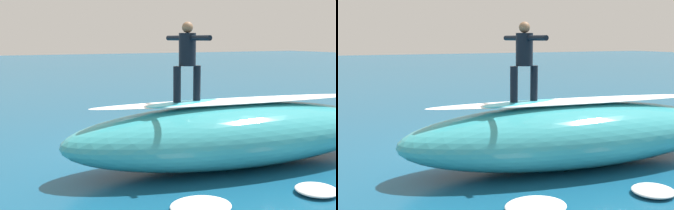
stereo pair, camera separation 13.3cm
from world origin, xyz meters
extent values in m
plane|color=#145175|center=(0.00, 0.00, 0.00)|extent=(120.00, 120.00, 0.00)
ellipsoid|color=teal|center=(-0.62, 1.97, 0.65)|extent=(7.26, 2.97, 1.30)
ellipsoid|color=white|center=(-0.62, 1.97, 1.34)|extent=(6.04, 1.48, 0.08)
ellipsoid|color=#33B2D1|center=(0.45, 1.83, 1.35)|extent=(1.97, 0.63, 0.09)
cylinder|color=black|center=(0.68, 1.85, 1.74)|extent=(0.15, 0.15, 0.68)
cylinder|color=black|center=(0.22, 1.82, 1.74)|extent=(0.15, 0.15, 0.68)
cylinder|color=black|center=(0.45, 1.83, 2.39)|extent=(0.35, 0.35, 0.62)
sphere|color=#936B4C|center=(0.45, 1.83, 2.81)|extent=(0.21, 0.21, 0.21)
cylinder|color=black|center=(0.42, 2.27, 2.61)|extent=(0.14, 0.56, 0.10)
cylinder|color=black|center=(0.48, 1.39, 2.61)|extent=(0.14, 0.56, 0.10)
ellipsoid|color=#E0563D|center=(-0.10, -0.91, 0.04)|extent=(1.37, 2.45, 0.09)
cylinder|color=black|center=(-0.10, -0.91, 0.23)|extent=(0.58, 0.87, 0.29)
sphere|color=tan|center=(-0.29, -0.45, 0.29)|extent=(0.20, 0.20, 0.20)
cylinder|color=black|center=(0.26, -1.57, 0.15)|extent=(0.38, 0.68, 0.13)
cylinder|color=black|center=(0.11, -1.64, 0.15)|extent=(0.38, 0.68, 0.13)
ellipsoid|color=white|center=(-0.91, 3.91, 0.07)|extent=(0.94, 0.94, 0.14)
ellipsoid|color=white|center=(-1.96, -1.42, 0.08)|extent=(0.98, 0.86, 0.17)
ellipsoid|color=white|center=(1.20, 3.63, 0.07)|extent=(1.08, 0.94, 0.15)
camera|label=1|loc=(4.31, 8.72, 2.60)|focal=44.01mm
camera|label=2|loc=(4.19, 8.78, 2.60)|focal=44.01mm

